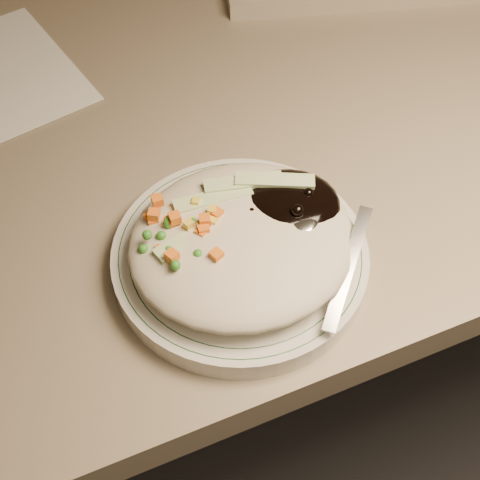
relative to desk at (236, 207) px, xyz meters
name	(u,v)px	position (x,y,z in m)	size (l,w,h in m)	color
desk	(236,207)	(0.00, 0.00, 0.00)	(1.40, 0.70, 0.74)	#7D6F5B
plate	(240,258)	(-0.09, -0.22, 0.21)	(0.22, 0.22, 0.02)	silver
plate_rim	(240,251)	(-0.09, -0.22, 0.22)	(0.21, 0.21, 0.00)	#144723
meal	(245,235)	(-0.08, -0.22, 0.24)	(0.21, 0.19, 0.05)	beige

